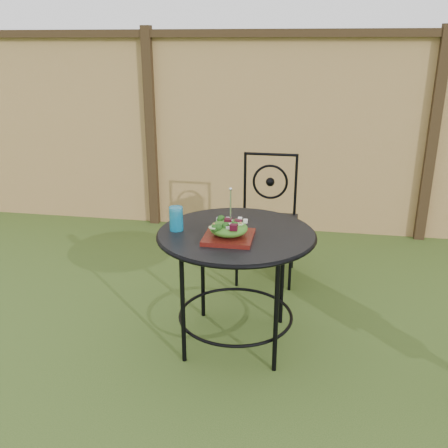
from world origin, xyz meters
name	(u,v)px	position (x,y,z in m)	size (l,w,h in m)	color
ground	(257,355)	(0.00, 0.00, 0.00)	(60.00, 60.00, 0.00)	#254215
fence	(286,134)	(0.00, 2.19, 0.95)	(8.00, 0.12, 1.90)	tan
patio_table	(236,254)	(-0.15, 0.14, 0.59)	(0.92, 0.92, 0.72)	black
patio_chair	(268,214)	(-0.06, 1.13, 0.50)	(0.46, 0.46, 0.95)	black
salad_plate	(229,237)	(-0.18, 0.02, 0.74)	(0.27, 0.27, 0.02)	#3D080C
salad	(229,228)	(-0.18, 0.02, 0.79)	(0.21, 0.21, 0.08)	#235614
fork	(231,206)	(-0.17, 0.02, 0.92)	(0.01, 0.01, 0.18)	silver
drinking_glass	(176,219)	(-0.50, 0.11, 0.79)	(0.08, 0.08, 0.14)	#0E77A5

